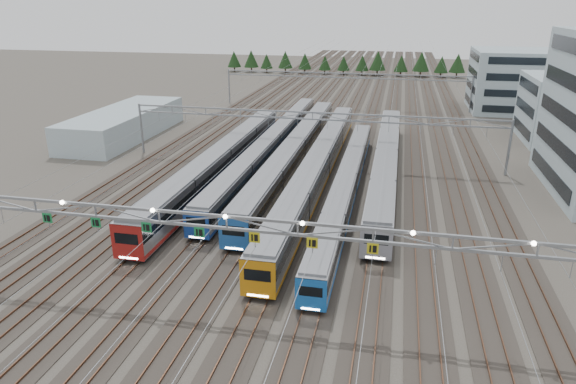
% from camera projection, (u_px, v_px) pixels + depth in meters
% --- Properties ---
extents(ground, '(400.00, 400.00, 0.00)m').
position_uv_depth(ground, '(230.00, 304.00, 42.12)').
color(ground, '#47423A').
rests_on(ground, ground).
extents(track_bed, '(54.00, 260.00, 5.42)m').
position_uv_depth(track_bed, '(351.00, 90.00, 133.19)').
color(track_bed, '#2D2823').
rests_on(track_bed, ground).
extents(train_a, '(3.19, 52.44, 4.17)m').
position_uv_depth(train_a, '(221.00, 162.00, 71.25)').
color(train_a, black).
rests_on(train_a, ground).
extents(train_b, '(2.78, 63.98, 3.62)m').
position_uv_depth(train_b, '(272.00, 144.00, 80.95)').
color(train_b, black).
rests_on(train_b, ground).
extents(train_c, '(3.05, 60.21, 3.97)m').
position_uv_depth(train_c, '(295.00, 151.00, 76.73)').
color(train_c, black).
rests_on(train_c, ground).
extents(train_d, '(3.04, 63.51, 3.97)m').
position_uv_depth(train_d, '(319.00, 165.00, 70.29)').
color(train_d, black).
rests_on(train_d, ground).
extents(train_e, '(2.54, 52.97, 3.30)m').
position_uv_depth(train_e, '(347.00, 184.00, 63.92)').
color(train_e, black).
rests_on(train_e, ground).
extents(train_f, '(3.07, 53.57, 4.00)m').
position_uv_depth(train_f, '(386.00, 161.00, 71.86)').
color(train_f, black).
rests_on(train_f, ground).
extents(gantry_near, '(56.36, 0.61, 8.08)m').
position_uv_depth(gantry_near, '(226.00, 226.00, 39.54)').
color(gantry_near, gray).
rests_on(gantry_near, ground).
extents(gantry_mid, '(56.36, 0.36, 8.00)m').
position_uv_depth(gantry_mid, '(312.00, 122.00, 76.52)').
color(gantry_mid, gray).
rests_on(gantry_mid, ground).
extents(gantry_far, '(56.36, 0.36, 8.00)m').
position_uv_depth(gantry_far, '(345.00, 80.00, 117.74)').
color(gantry_far, gray).
rests_on(gantry_far, ground).
extents(depot_bldg_mid, '(14.00, 16.00, 11.32)m').
position_uv_depth(depot_bldg_mid, '(568.00, 110.00, 88.78)').
color(depot_bldg_mid, '#A5BCC5').
rests_on(depot_bldg_mid, ground).
extents(depot_bldg_north, '(22.00, 18.00, 13.30)m').
position_uv_depth(depot_bldg_north, '(524.00, 81.00, 113.98)').
color(depot_bldg_north, '#A5BCC5').
rests_on(depot_bldg_north, ground).
extents(west_shed, '(10.00, 30.00, 4.81)m').
position_uv_depth(west_shed, '(124.00, 124.00, 93.26)').
color(west_shed, '#A5BCC5').
rests_on(west_shed, ground).
extents(treeline, '(81.20, 5.60, 7.02)m').
position_uv_depth(treeline, '(341.00, 62.00, 171.30)').
color(treeline, '#332114').
rests_on(treeline, ground).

